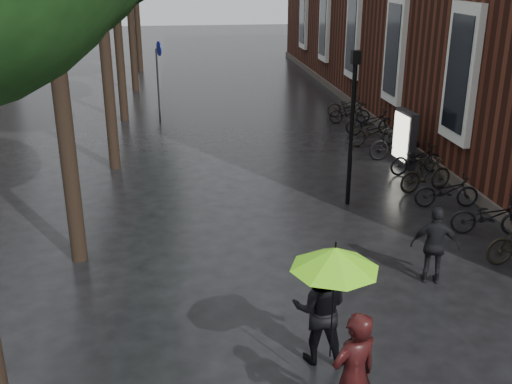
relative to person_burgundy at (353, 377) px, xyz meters
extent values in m
cube|color=silver|center=(5.44, 9.02, 2.10)|extent=(0.25, 1.60, 3.60)
cube|color=black|center=(5.34, 9.02, 2.10)|extent=(0.10, 1.20, 3.00)
cube|color=silver|center=(5.44, 14.02, 2.10)|extent=(0.25, 1.60, 3.60)
cube|color=black|center=(5.34, 14.02, 2.10)|extent=(0.10, 1.20, 3.00)
cube|color=silver|center=(5.44, 19.02, 2.10)|extent=(0.25, 1.60, 3.60)
cube|color=black|center=(5.34, 19.02, 2.10)|extent=(0.10, 1.20, 3.00)
cube|color=silver|center=(5.44, 24.02, 2.10)|extent=(0.25, 1.60, 3.60)
cube|color=black|center=(5.34, 24.02, 2.10)|extent=(0.10, 1.20, 3.00)
cube|color=silver|center=(5.44, 29.02, 2.10)|extent=(0.25, 1.60, 3.60)
cube|color=black|center=(5.34, 29.02, 2.10)|extent=(0.10, 1.20, 3.00)
cube|color=#3F3833|center=(5.59, 18.02, -0.75)|extent=(0.40, 33.00, 0.30)
cylinder|color=black|center=(-4.11, 5.52, 1.35)|extent=(0.32, 0.32, 4.51)
cylinder|color=black|center=(-3.91, 11.52, 1.57)|extent=(0.32, 0.32, 4.95)
cylinder|color=black|center=(-4.06, 17.52, 1.30)|extent=(0.32, 0.32, 4.40)
cylinder|color=black|center=(-3.96, 23.52, 1.49)|extent=(0.32, 0.32, 4.79)
cylinder|color=black|center=(-4.01, 29.52, 1.38)|extent=(0.32, 0.32, 4.57)
imported|color=black|center=(0.00, 0.00, 0.00)|extent=(0.77, 0.64, 1.81)
imported|color=black|center=(-0.03, 1.64, -0.03)|extent=(0.98, 0.84, 1.75)
cylinder|color=black|center=(-0.06, 0.86, 0.45)|extent=(0.02, 0.02, 1.51)
cone|color=#7BF81A|center=(-0.06, 0.86, 1.20)|extent=(1.19, 1.19, 0.30)
cylinder|color=black|center=(-0.06, 0.86, 1.39)|extent=(0.02, 0.02, 0.08)
imported|color=black|center=(2.65, 3.69, -0.14)|extent=(0.96, 0.62, 1.52)
imported|color=black|center=(4.76, 5.58, -0.47)|extent=(1.76, 0.94, 0.88)
imported|color=black|center=(4.53, 7.29, -0.48)|extent=(1.64, 0.72, 0.84)
imported|color=black|center=(4.46, 8.42, -0.43)|extent=(1.64, 0.81, 0.95)
imported|color=black|center=(4.76, 9.85, -0.47)|extent=(1.72, 0.85, 0.86)
imported|color=black|center=(4.63, 11.29, -0.39)|extent=(1.77, 0.75, 1.03)
imported|color=black|center=(4.46, 12.84, -0.44)|extent=(1.81, 0.76, 0.93)
imported|color=black|center=(4.77, 14.17, -0.43)|extent=(1.81, 0.67, 0.94)
imported|color=black|center=(4.51, 15.90, -0.49)|extent=(1.61, 0.71, 0.82)
imported|color=black|center=(4.74, 17.01, -0.47)|extent=(1.66, 0.60, 0.87)
cube|color=black|center=(4.69, 10.66, -0.07)|extent=(0.23, 1.11, 1.67)
cube|color=white|center=(4.56, 10.66, -0.02)|extent=(0.04, 0.93, 1.37)
cylinder|color=black|center=(2.16, 7.79, 0.88)|extent=(0.11, 0.11, 3.57)
cube|color=black|center=(2.16, 7.79, 2.75)|extent=(0.20, 0.20, 0.31)
sphere|color=#FFE5B2|center=(2.16, 7.79, 2.75)|extent=(0.16, 0.16, 0.16)
cylinder|color=#262628|center=(-2.70, 17.39, 0.47)|extent=(0.07, 0.07, 2.75)
cylinder|color=#0D178F|center=(-2.59, 17.39, 1.84)|extent=(0.03, 0.55, 0.55)
camera|label=1|loc=(-1.98, -5.85, 4.70)|focal=42.00mm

